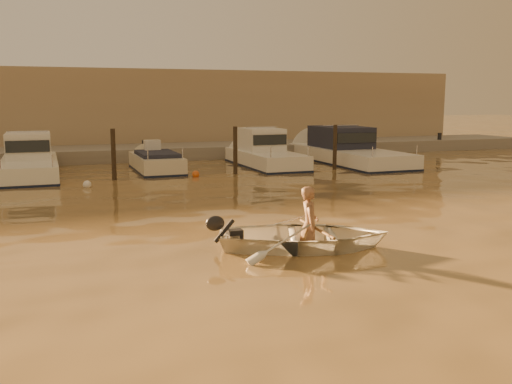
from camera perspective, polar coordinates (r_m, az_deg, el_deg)
name	(u,v)px	position (r m, az deg, el deg)	size (l,w,h in m)	color
ground_plane	(220,287)	(9.82, -3.59, -9.46)	(160.00, 160.00, 0.00)	brown
dinghy	(305,236)	(12.23, 4.88, -4.43)	(2.59, 3.63, 0.75)	silver
person	(309,224)	(12.18, 5.36, -3.24)	(0.60, 0.39, 1.63)	#906448
outboard_motor	(234,236)	(12.15, -2.19, -4.38)	(0.90, 0.40, 0.70)	black
oar_port	(316,229)	(12.22, 6.05, -3.67)	(0.06, 0.06, 2.10)	brown
oar_starboard	(307,229)	(12.20, 5.12, -3.68)	(0.06, 0.06, 2.10)	brown
moored_boat_2	(29,161)	(25.05, -21.74, 2.88)	(2.16, 7.29, 1.75)	white
moored_boat_3	(156,166)	(25.49, -9.94, 2.60)	(1.77, 5.22, 0.95)	beige
moored_boat_4	(266,153)	(26.84, 0.97, 3.93)	(2.15, 6.66, 1.75)	white
moored_boat_5	(349,150)	(28.73, 9.24, 4.17)	(2.79, 9.17, 1.75)	white
piling_2	(114,157)	(22.96, -14.05, 3.42)	(0.18, 0.18, 2.20)	#2D2319
piling_3	(235,153)	(24.01, -2.08, 3.94)	(0.18, 0.18, 2.20)	#2D2319
piling_4	(335,149)	(25.85, 7.89, 4.25)	(0.18, 0.18, 2.20)	#2D2319
fender_c	(87,185)	(21.33, -16.53, 0.71)	(0.30, 0.30, 0.30)	silver
fender_d	(196,174)	(23.39, -6.04, 1.78)	(0.30, 0.30, 0.30)	#D65719
fender_e	(285,171)	(24.30, 2.87, 2.11)	(0.30, 0.30, 0.30)	silver
quay	(101,157)	(30.68, -15.21, 3.39)	(52.00, 4.00, 1.00)	gray
waterfront_building	(91,111)	(36.02, -16.17, 7.78)	(46.00, 7.00, 4.80)	#9E8466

